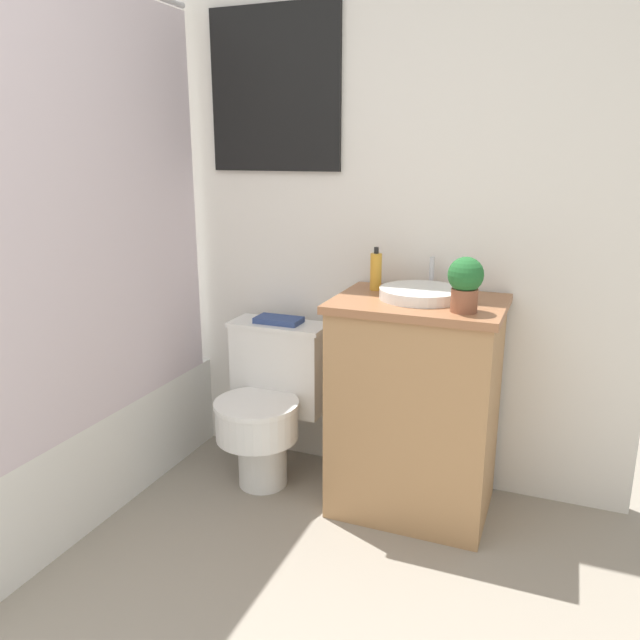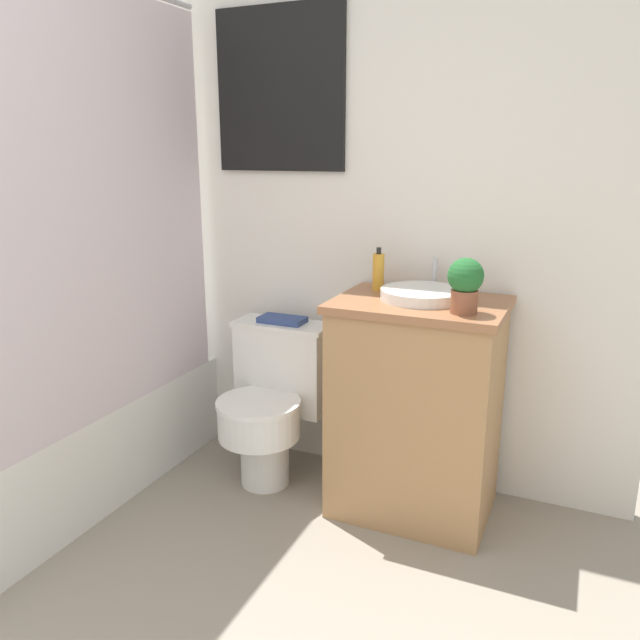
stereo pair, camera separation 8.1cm
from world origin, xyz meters
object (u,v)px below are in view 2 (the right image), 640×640
(soap_bottle, at_px, (378,272))
(book_on_tank, at_px, (282,320))
(sink, at_px, (422,294))
(potted_plant, at_px, (465,283))
(toilet, at_px, (272,399))

(soap_bottle, bearing_deg, book_on_tank, 179.10)
(book_on_tank, bearing_deg, sink, -8.00)
(sink, xyz_separation_m, potted_plant, (0.18, -0.14, 0.08))
(sink, bearing_deg, book_on_tank, 172.00)
(potted_plant, relative_size, book_on_tank, 0.96)
(sink, height_order, potted_plant, potted_plant)
(sink, distance_m, potted_plant, 0.24)
(toilet, distance_m, book_on_tank, 0.34)
(toilet, distance_m, soap_bottle, 0.72)
(sink, bearing_deg, potted_plant, -37.48)
(soap_bottle, distance_m, book_on_tank, 0.50)
(potted_plant, height_order, book_on_tank, potted_plant)
(potted_plant, bearing_deg, book_on_tank, 164.37)
(sink, bearing_deg, soap_bottle, 157.79)
(soap_bottle, relative_size, potted_plant, 0.90)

